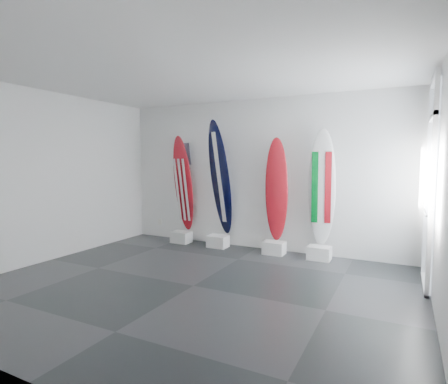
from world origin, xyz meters
The scene contains 16 objects.
floor centered at (0.00, 0.00, 0.00)m, with size 6.00×6.00×0.00m, color black.
ceiling centered at (0.00, 0.00, 3.00)m, with size 6.00×6.00×0.00m, color white.
wall_back centered at (0.00, 2.50, 1.50)m, with size 6.00×6.00×0.00m, color silver.
wall_front centered at (0.00, -2.50, 1.50)m, with size 6.00×6.00×0.00m, color silver.
wall_left centered at (-3.00, 0.00, 1.50)m, with size 5.00×5.00×0.00m, color silver.
wall_right centered at (3.00, 0.00, 1.50)m, with size 5.00×5.00×0.00m, color silver.
display_block_usa centered at (-1.66, 2.18, 0.12)m, with size 0.40×0.30×0.24m, color silver.
surfboard_usa centered at (-1.66, 2.28, 1.27)m, with size 0.47×0.08×2.09m, color maroon.
display_block_navy centered at (-0.75, 2.18, 0.12)m, with size 0.40×0.30×0.24m, color silver.
surfboard_navy centered at (-0.75, 2.28, 1.42)m, with size 0.54×0.08×2.39m, color black.
display_block_swiss centered at (0.46, 2.18, 0.12)m, with size 0.40×0.30×0.24m, color silver.
surfboard_swiss centered at (0.46, 2.28, 1.23)m, with size 0.45×0.08×1.98m, color maroon.
display_block_italy centered at (1.31, 2.18, 0.12)m, with size 0.40×0.30×0.24m, color silver.
surfboard_italy centered at (1.31, 2.28, 1.29)m, with size 0.48×0.08×2.11m, color silver.
wall_outlet centered at (-2.45, 2.48, 0.35)m, with size 0.09×0.02×0.13m, color silver.
glass_door centered at (2.97, 1.55, 1.43)m, with size 0.12×1.16×2.85m, color white, non-canonical shape.
Camera 1 is at (2.63, -4.23, 1.79)m, focal length 28.69 mm.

